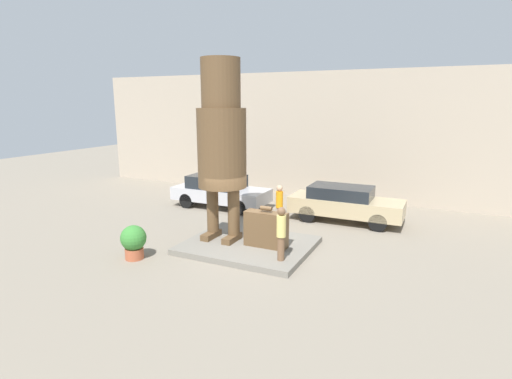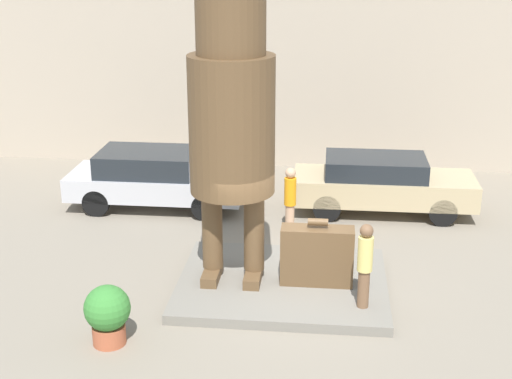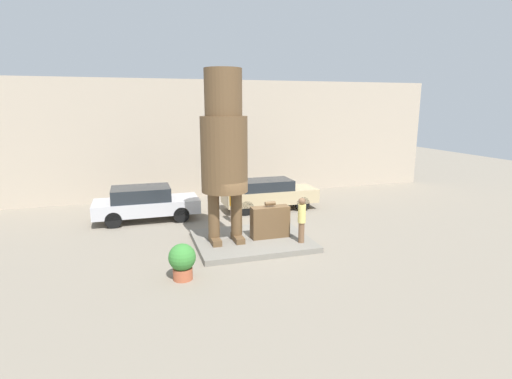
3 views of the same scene
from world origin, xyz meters
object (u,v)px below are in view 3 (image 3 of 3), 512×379
(statue_figure, at_px, (224,143))
(giant_suitcase, at_px, (270,222))
(planter_pot, at_px, (182,260))
(tourist, at_px, (302,218))
(parked_car_tan, at_px, (269,193))
(worker_hivis, at_px, (233,202))
(parked_car_silver, at_px, (145,203))

(statue_figure, distance_m, giant_suitcase, 3.47)
(statue_figure, height_order, planter_pot, statue_figure)
(statue_figure, xyz_separation_m, tourist, (2.62, -1.01, -2.70))
(statue_figure, xyz_separation_m, parked_car_tan, (3.27, 4.55, -3.00))
(statue_figure, height_order, giant_suitcase, statue_figure)
(tourist, relative_size, parked_car_tan, 0.36)
(tourist, relative_size, worker_hivis, 1.00)
(parked_car_tan, bearing_deg, statue_figure, -125.73)
(parked_car_silver, xyz_separation_m, worker_hivis, (3.71, -1.52, 0.10))
(giant_suitcase, xyz_separation_m, worker_hivis, (-0.72, 2.96, 0.12))
(tourist, height_order, parked_car_tan, tourist)
(giant_suitcase, height_order, worker_hivis, worker_hivis)
(tourist, relative_size, parked_car_silver, 0.36)
(planter_pot, bearing_deg, statue_figure, 52.52)
(parked_car_silver, height_order, planter_pot, parked_car_silver)
(parked_car_tan, bearing_deg, worker_hivis, -143.41)
(tourist, xyz_separation_m, parked_car_tan, (0.65, 5.56, -0.30))
(parked_car_silver, relative_size, parked_car_tan, 0.99)
(parked_car_silver, distance_m, planter_pot, 6.91)
(planter_pot, bearing_deg, tourist, 17.96)
(parked_car_silver, height_order, parked_car_tan, parked_car_silver)
(parked_car_tan, height_order, planter_pot, parked_car_tan)
(giant_suitcase, xyz_separation_m, tourist, (0.90, -0.91, 0.32))
(statue_figure, height_order, parked_car_silver, statue_figure)
(parked_car_silver, xyz_separation_m, parked_car_tan, (5.99, 0.17, -0.00))
(tourist, height_order, parked_car_silver, tourist)
(giant_suitcase, bearing_deg, tourist, -45.03)
(tourist, distance_m, worker_hivis, 4.20)
(statue_figure, xyz_separation_m, planter_pot, (-1.90, -2.48, -3.21))
(giant_suitcase, bearing_deg, worker_hivis, 103.68)
(tourist, bearing_deg, parked_car_silver, 134.72)
(tourist, relative_size, planter_pot, 1.51)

